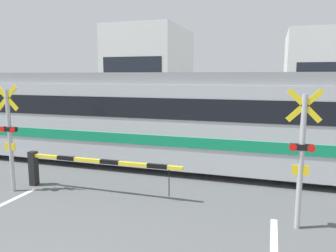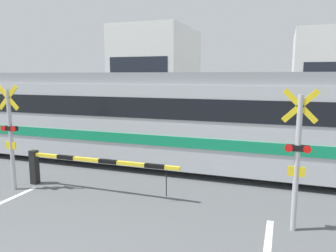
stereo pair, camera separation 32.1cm
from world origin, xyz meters
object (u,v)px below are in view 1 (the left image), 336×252
at_px(crossing_signal_left, 10,134).
at_px(pedestrian, 202,114).
at_px(crossing_signal_right, 301,153).
at_px(crossing_barrier_near, 73,165).
at_px(crossing_barrier_far, 248,134).
at_px(commuter_train, 134,115).

relative_size(crossing_signal_left, pedestrian, 1.61).
relative_size(crossing_signal_right, pedestrian, 1.61).
xyz_separation_m(crossing_barrier_near, crossing_signal_right, (5.74, -0.59, 0.87)).
bearing_deg(crossing_barrier_far, crossing_barrier_near, -124.05).
distance_m(crossing_signal_left, crossing_signal_right, 7.26).
xyz_separation_m(crossing_barrier_far, crossing_signal_left, (-5.74, -6.82, 0.87)).
xyz_separation_m(commuter_train, crossing_barrier_near, (-0.41, -3.28, -1.01)).
relative_size(commuter_train, pedestrian, 11.51).
xyz_separation_m(crossing_barrier_far, crossing_signal_right, (1.53, -6.82, 0.87)).
bearing_deg(crossing_signal_left, crossing_barrier_near, 20.98).
xyz_separation_m(crossing_barrier_near, crossing_signal_left, (-1.53, -0.59, 0.87)).
xyz_separation_m(commuter_train, pedestrian, (1.12, 6.62, -0.69)).
relative_size(crossing_barrier_far, pedestrian, 2.53).
bearing_deg(crossing_signal_left, crossing_barrier_far, 49.92).
distance_m(crossing_signal_left, pedestrian, 10.94).
relative_size(crossing_barrier_near, crossing_signal_left, 1.57).
distance_m(crossing_barrier_far, crossing_signal_right, 7.04).
distance_m(crossing_barrier_near, crossing_signal_right, 5.83).
height_order(crossing_signal_right, pedestrian, crossing_signal_right).
bearing_deg(crossing_signal_left, crossing_signal_right, 0.00).
bearing_deg(crossing_signal_right, crossing_barrier_near, 174.18).
relative_size(crossing_barrier_near, crossing_signal_right, 1.57).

